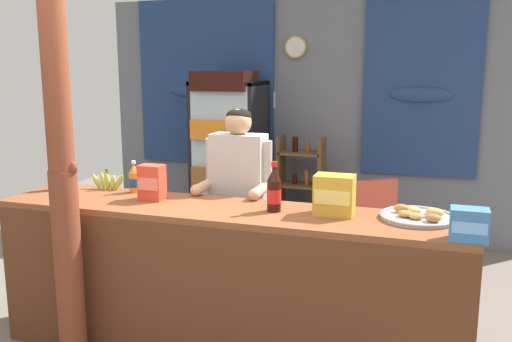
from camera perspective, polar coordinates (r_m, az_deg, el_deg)
ground_plane at (r=4.64m, az=-0.53°, el=-13.14°), size 8.27×8.27×0.00m
back_wall_curtained at (r=6.15m, az=5.10°, el=5.83°), size 4.64×0.22×2.59m
stall_counter at (r=3.54m, az=-3.82°, el=-10.32°), size 3.00×0.59×1.00m
timber_post at (r=3.54m, az=-19.15°, el=-0.82°), size 0.19×0.17×2.53m
drink_fridge at (r=5.92m, az=-2.82°, el=2.27°), size 0.70×0.68×1.82m
bottle_shelf_rack at (r=5.91m, az=4.59°, el=-1.75°), size 0.48×0.28×1.14m
plastic_lawn_chair at (r=5.33m, az=11.42°, el=-4.49°), size 0.61×0.61×0.86m
shopkeeper at (r=4.03m, az=-1.82°, el=-1.96°), size 0.50×0.42×1.58m
soda_bottle_cola at (r=3.42m, az=1.86°, el=-2.00°), size 0.09×0.09×0.31m
soda_bottle_orange_soda at (r=4.02m, az=-12.35°, el=-0.80°), size 0.07×0.07×0.23m
soda_bottle_water at (r=4.25m, az=-20.05°, el=-0.44°), size 0.08×0.08×0.25m
snack_box_crackers at (r=3.77m, az=-10.60°, el=-1.16°), size 0.16×0.12×0.24m
snack_box_choco_powder at (r=3.38m, az=8.02°, el=-2.44°), size 0.24×0.16×0.24m
snack_box_biscuit at (r=3.07m, az=20.95°, el=-5.16°), size 0.19×0.13×0.17m
pastry_tray at (r=3.41m, az=16.25°, el=-4.41°), size 0.44×0.44×0.07m
banana_bunch at (r=4.16m, az=-14.88°, el=-1.03°), size 0.27×0.06×0.16m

